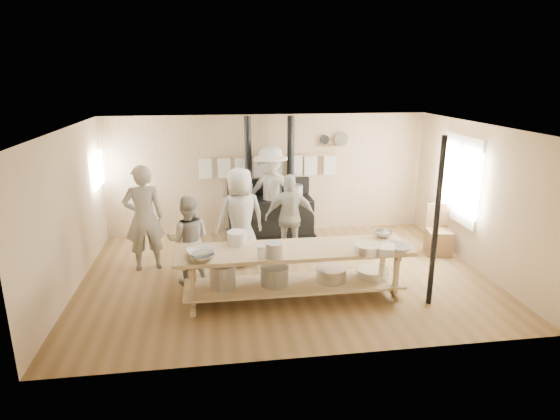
{
  "coord_description": "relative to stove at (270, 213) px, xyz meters",
  "views": [
    {
      "loc": [
        -1.17,
        -7.52,
        3.42
      ],
      "look_at": [
        -0.06,
        0.2,
        1.15
      ],
      "focal_mm": 30.0,
      "sensor_mm": 36.0,
      "label": 1
    }
  ],
  "objects": [
    {
      "name": "mixing_bowl_large",
      "position": [
        1.07,
        -3.35,
        0.39
      ],
      "size": [
        0.41,
        0.41,
        0.13
      ],
      "primitive_type": "cylinder",
      "rotation": [
        0.0,
        0.0,
        -0.0
      ],
      "color": "silver",
      "rests_on": "prep_table"
    },
    {
      "name": "cook_left",
      "position": [
        -1.63,
        -2.16,
        0.24
      ],
      "size": [
        0.78,
        0.63,
        1.52
      ],
      "primitive_type": "imported",
      "rotation": [
        0.0,
        0.0,
        3.06
      ],
      "color": "#AFAB9B",
      "rests_on": "ground"
    },
    {
      "name": "roasting_pan",
      "position": [
        1.23,
        -3.35,
        0.38
      ],
      "size": [
        0.56,
        0.48,
        0.11
      ],
      "primitive_type": "cube",
      "rotation": [
        0.0,
        0.0,
        -0.4
      ],
      "color": "#B2B2B7",
      "rests_on": "prep_table"
    },
    {
      "name": "room_shell",
      "position": [
        0.01,
        -2.12,
        1.1
      ],
      "size": [
        7.0,
        7.0,
        7.0
      ],
      "color": "tan",
      "rests_on": "ground"
    },
    {
      "name": "prep_table",
      "position": [
        -0.0,
        -3.02,
        -0.0
      ],
      "size": [
        3.6,
        0.9,
        0.85
      ],
      "color": "#A0895B",
      "rests_on": "ground"
    },
    {
      "name": "chair",
      "position": [
        3.16,
        -1.5,
        -0.23
      ],
      "size": [
        0.53,
        0.53,
        0.97
      ],
      "rotation": [
        0.0,
        0.0,
        -0.19
      ],
      "color": "brown",
      "rests_on": "ground"
    },
    {
      "name": "back_wall_shelf",
      "position": [
        1.47,
        0.32,
        1.48
      ],
      "size": [
        0.63,
        0.14,
        0.32
      ],
      "color": "#A0895B",
      "rests_on": "ground"
    },
    {
      "name": "ground",
      "position": [
        0.01,
        -2.12,
        -0.52
      ],
      "size": [
        7.0,
        7.0,
        0.0
      ],
      "primitive_type": "plane",
      "color": "brown",
      "rests_on": "ground"
    },
    {
      "name": "left_opening",
      "position": [
        -3.44,
        -0.12,
        1.08
      ],
      "size": [
        0.0,
        0.9,
        0.9
      ],
      "color": "white",
      "rests_on": "ground"
    },
    {
      "name": "bowl_steel_a",
      "position": [
        -1.38,
        -3.35,
        0.39
      ],
      "size": [
        0.51,
        0.51,
        0.11
      ],
      "primitive_type": "imported",
      "rotation": [
        0.0,
        0.0,
        0.84
      ],
      "color": "silver",
      "rests_on": "prep_table"
    },
    {
      "name": "bucket_galv",
      "position": [
        -0.34,
        -3.35,
        0.44
      ],
      "size": [
        0.31,
        0.31,
        0.23
      ],
      "primitive_type": "cylinder",
      "rotation": [
        0.0,
        0.0,
        0.34
      ],
      "color": "gray",
      "rests_on": "prep_table"
    },
    {
      "name": "support_post",
      "position": [
        2.06,
        -3.47,
        0.78
      ],
      "size": [
        0.08,
        0.08,
        2.6
      ],
      "primitive_type": "cylinder",
      "color": "black",
      "rests_on": "ground"
    },
    {
      "name": "window_right",
      "position": [
        3.48,
        -1.52,
        0.98
      ],
      "size": [
        0.09,
        1.5,
        1.65
      ],
      "color": "beige",
      "rests_on": "ground"
    },
    {
      "name": "towel_rail",
      "position": [
        0.01,
        0.28,
        1.03
      ],
      "size": [
        3.0,
        0.04,
        0.47
      ],
      "color": "#A0895B",
      "rests_on": "ground"
    },
    {
      "name": "pitcher",
      "position": [
        -0.53,
        -3.35,
        0.42
      ],
      "size": [
        0.15,
        0.15,
        0.19
      ],
      "primitive_type": "cylinder",
      "rotation": [
        0.0,
        0.0,
        -0.25
      ],
      "color": "white",
      "rests_on": "prep_table"
    },
    {
      "name": "stove",
      "position": [
        0.0,
        0.0,
        0.0
      ],
      "size": [
        1.9,
        0.75,
        2.6
      ],
      "color": "black",
      "rests_on": "ground"
    },
    {
      "name": "cook_far_left",
      "position": [
        -2.43,
        -1.44,
        0.44
      ],
      "size": [
        0.78,
        0.6,
        1.93
      ],
      "primitive_type": "imported",
      "rotation": [
        0.0,
        0.0,
        3.35
      ],
      "color": "#AFAB9B",
      "rests_on": "ground"
    },
    {
      "name": "cook_center",
      "position": [
        -0.72,
        -1.49,
        0.39
      ],
      "size": [
        1.01,
        0.78,
        1.83
      ],
      "primitive_type": "imported",
      "rotation": [
        0.0,
        0.0,
        3.38
      ],
      "color": "#AFAB9B",
      "rests_on": "ground"
    },
    {
      "name": "bowl_white_a",
      "position": [
        -1.4,
        -3.12,
        0.38
      ],
      "size": [
        0.52,
        0.52,
        0.1
      ],
      "primitive_type": "imported",
      "rotation": [
        0.0,
        0.0,
        0.35
      ],
      "color": "white",
      "rests_on": "prep_table"
    },
    {
      "name": "bowl_steel_b",
      "position": [
        1.56,
        -2.69,
        0.38
      ],
      "size": [
        0.36,
        0.36,
        0.1
      ],
      "primitive_type": "imported",
      "rotation": [
        0.0,
        0.0,
        3.36
      ],
      "color": "silver",
      "rests_on": "prep_table"
    },
    {
      "name": "cook_right",
      "position": [
        0.23,
        -1.31,
        0.3
      ],
      "size": [
        0.99,
        0.49,
        1.64
      ],
      "primitive_type": "imported",
      "rotation": [
        0.0,
        0.0,
        3.05
      ],
      "color": "#AFAB9B",
      "rests_on": "ground"
    },
    {
      "name": "cook_by_window",
      "position": [
        0.01,
        -0.17,
        0.48
      ],
      "size": [
        1.49,
        1.3,
        2.0
      ],
      "primitive_type": "imported",
      "rotation": [
        0.0,
        0.0,
        -0.54
      ],
      "color": "#AFAB9B",
      "rests_on": "ground"
    },
    {
      "name": "deep_bowl_enamel",
      "position": [
        -0.84,
        -2.69,
        0.43
      ],
      "size": [
        0.32,
        0.32,
        0.2
      ],
      "primitive_type": "cylinder",
      "rotation": [
        0.0,
        0.0,
        -0.02
      ],
      "color": "white",
      "rests_on": "prep_table"
    },
    {
      "name": "bowl_white_b",
      "position": [
        1.56,
        -3.35,
        0.38
      ],
      "size": [
        0.56,
        0.56,
        0.1
      ],
      "primitive_type": "imported",
      "rotation": [
        0.0,
        0.0,
        2.45
      ],
      "color": "white",
      "rests_on": "prep_table"
    }
  ]
}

